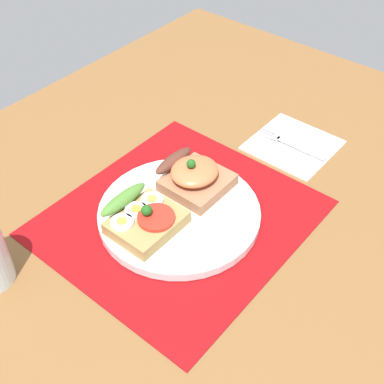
{
  "coord_description": "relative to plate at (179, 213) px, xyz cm",
  "views": [
    {
      "loc": [
        -40.69,
        -35.97,
        55.96
      ],
      "look_at": [
        3.0,
        0.0,
        3.19
      ],
      "focal_mm": 48.46,
      "sensor_mm": 36.0,
      "label": 1
    }
  ],
  "objects": [
    {
      "name": "ground_plane",
      "position": [
        0.0,
        0.0,
        -2.6
      ],
      "size": [
        120.0,
        90.0,
        3.2
      ],
      "primitive_type": "cube",
      "color": "brown"
    },
    {
      "name": "fork",
      "position": [
        25.4,
        -3.51,
        -0.24
      ],
      "size": [
        1.62,
        13.04,
        0.32
      ],
      "color": "#B7B7BC",
      "rests_on": "napkin"
    },
    {
      "name": "sandwich_salmon",
      "position": [
        5.57,
        1.76,
        2.71
      ],
      "size": [
        9.37,
        10.32,
        5.65
      ],
      "color": "#A06A49",
      "rests_on": "plate"
    },
    {
      "name": "sandwich_egg_tomato",
      "position": [
        -5.57,
        1.94,
        2.21
      ],
      "size": [
        9.89,
        9.65,
        4.21
      ],
      "color": "#A4854B",
      "rests_on": "plate"
    },
    {
      "name": "placemat",
      "position": [
        0.0,
        0.0,
        -0.85
      ],
      "size": [
        36.81,
        33.79,
        0.3
      ],
      "primitive_type": "cube",
      "color": "maroon",
      "rests_on": "ground_plane"
    },
    {
      "name": "plate",
      "position": [
        0.0,
        0.0,
        0.0
      ],
      "size": [
        24.19,
        24.19,
        1.39
      ],
      "primitive_type": "cylinder",
      "color": "white",
      "rests_on": "placemat"
    },
    {
      "name": "napkin",
      "position": [
        26.08,
        -3.9,
        -0.7
      ],
      "size": [
        13.63,
        13.69,
        0.6
      ],
      "primitive_type": "cube",
      "color": "white",
      "rests_on": "ground_plane"
    }
  ]
}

